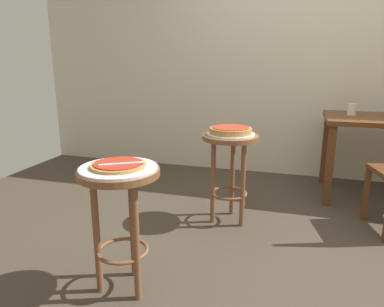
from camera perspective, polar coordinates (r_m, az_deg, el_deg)
The scene contains 10 objects.
ground_plane at distance 2.56m, azimuth 16.34°, elevation -14.00°, with size 6.00×6.00×0.00m, color #42382D.
back_wall at distance 3.92m, azimuth 18.30°, elevation 18.27°, with size 6.00×0.10×3.00m, color beige.
stool_foreground at distance 1.88m, azimuth -11.39°, elevation -7.36°, with size 0.41×0.41×0.68m.
serving_plate_foreground at distance 1.82m, azimuth -11.66°, elevation -2.27°, with size 0.39×0.39×0.01m, color silver.
pizza_foreground at distance 1.82m, azimuth -11.69°, elevation -1.79°, with size 0.28×0.28×0.02m.
stool_middle at distance 2.66m, azimuth 6.08°, elevation -0.56°, with size 0.41×0.41×0.68m.
serving_plate_middle at distance 2.62m, azimuth 6.18°, elevation 3.11°, with size 0.35×0.35×0.01m, color silver.
pizza_middle at distance 2.62m, azimuth 6.20°, elevation 3.72°, with size 0.31×0.31×0.05m.
cup_far_edge at distance 3.49m, azimuth 24.16°, elevation 6.43°, with size 0.08×0.08×0.10m, color silver.
pizza_server_knife at distance 1.78m, azimuth -11.16°, elevation -1.61°, with size 0.22×0.02×0.01m, color silver.
Camera 1 is at (-0.06, -2.26, 1.20)m, focal length 33.43 mm.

